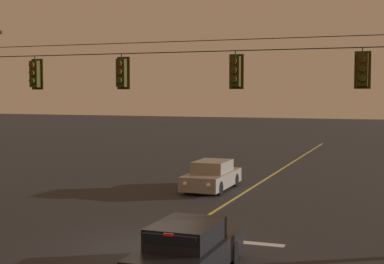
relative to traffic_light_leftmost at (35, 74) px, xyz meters
The scene contains 10 objects.
ground_plane 8.14m from the traffic_light_leftmost, 21.12° to the right, with size 180.00×180.00×0.00m, color #28282B.
lane_centre_stripe 9.88m from the traffic_light_leftmost, 46.45° to the left, with size 0.14×60.00×0.01m, color #D1C64C.
stop_bar_paint 9.33m from the traffic_light_leftmost, ahead, with size 3.40×0.36×0.01m, color silver.
signal_span_assembly 5.92m from the traffic_light_leftmost, ahead, with size 17.89×0.32×7.41m.
traffic_light_leftmost is the anchor object (origin of this frame).
traffic_light_left_inner 3.52m from the traffic_light_leftmost, ahead, with size 0.48×0.41×1.22m.
traffic_light_centre 7.56m from the traffic_light_leftmost, ahead, with size 0.48×0.41×1.22m.
traffic_light_right_inner 11.46m from the traffic_light_leftmost, ahead, with size 0.48×0.41×1.22m.
car_waiting_near_lane 9.83m from the traffic_light_leftmost, 29.37° to the right, with size 1.80×4.33×1.39m.
car_oncoming_lead 10.48m from the traffic_light_leftmost, 64.62° to the left, with size 1.80×4.42×1.39m.
Camera 1 is at (6.89, -15.57, 4.67)m, focal length 53.92 mm.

